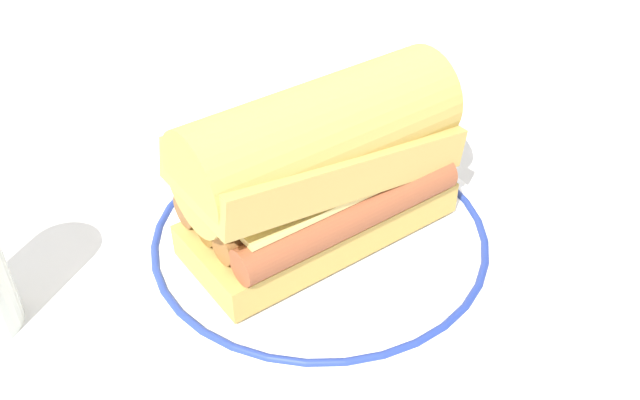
{
  "coord_description": "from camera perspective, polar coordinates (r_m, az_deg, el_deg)",
  "views": [
    {
      "loc": [
        -0.2,
        -0.37,
        0.36
      ],
      "look_at": [
        0.01,
        -0.01,
        0.04
      ],
      "focal_mm": 39.72,
      "sensor_mm": 36.0,
      "label": 1
    }
  ],
  "objects": [
    {
      "name": "ground_plane",
      "position": [
        0.55,
        -1.14,
        -3.27
      ],
      "size": [
        1.5,
        1.5,
        0.0
      ],
      "primitive_type": "plane",
      "color": "silver"
    },
    {
      "name": "plate",
      "position": [
        0.54,
        0.0,
        -3.09
      ],
      "size": [
        0.28,
        0.28,
        0.01
      ],
      "color": "white",
      "rests_on": "ground_plane"
    },
    {
      "name": "sausage_sandwich",
      "position": [
        0.5,
        0.0,
        2.84
      ],
      "size": [
        0.21,
        0.12,
        0.12
      ],
      "rotation": [
        0.0,
        0.0,
        0.11
      ],
      "color": "tan",
      "rests_on": "plate"
    }
  ]
}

